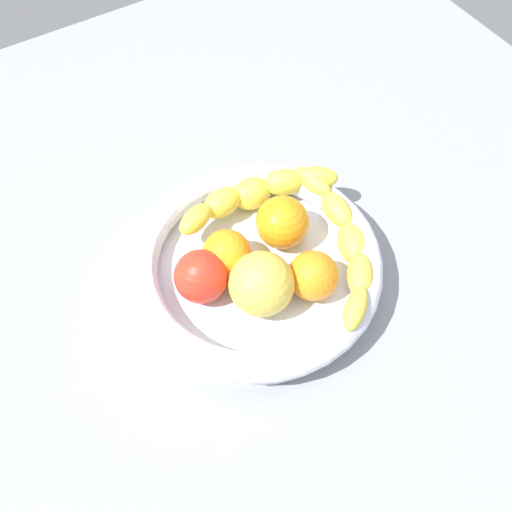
{
  "coord_description": "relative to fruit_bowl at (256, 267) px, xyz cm",
  "views": [
    {
      "loc": [
        19.05,
        31.0,
        64.14
      ],
      "look_at": [
        0.0,
        0.0,
        8.26
      ],
      "focal_mm": 40.35,
      "sensor_mm": 36.0,
      "label": 1
    }
  ],
  "objects": [
    {
      "name": "orange_mid_right",
      "position": [
        -5.14,
        -2.32,
        2.62
      ],
      "size": [
        6.5,
        6.5,
        6.5
      ],
      "primitive_type": "sphere",
      "color": "orange",
      "rests_on": "fruit_bowl"
    },
    {
      "name": "orange_front",
      "position": [
        -4.18,
        5.61,
        2.27
      ],
      "size": [
        5.81,
        5.81,
        5.81
      ],
      "primitive_type": "sphere",
      "color": "orange",
      "rests_on": "fruit_bowl"
    },
    {
      "name": "orange_mid_left",
      "position": [
        2.71,
        -2.08,
        2.26
      ],
      "size": [
        5.79,
        5.79,
        5.79
      ],
      "primitive_type": "sphere",
      "color": "orange",
      "rests_on": "fruit_bowl"
    },
    {
      "name": "banana_draped_left",
      "position": [
        -10.28,
        3.63,
        1.95
      ],
      "size": [
        11.5,
        23.15,
        4.6
      ],
      "color": "yellow",
      "rests_on": "fruit_bowl"
    },
    {
      "name": "kitchen_counter",
      "position": [
        0.0,
        0.0,
        -4.39
      ],
      "size": [
        120.0,
        120.0,
        3.0
      ],
      "primitive_type": "cube",
      "color": "gray",
      "rests_on": "ground"
    },
    {
      "name": "tomato_red",
      "position": [
        6.79,
        -0.85,
        2.48
      ],
      "size": [
        6.24,
        6.24,
        6.24
      ],
      "primitive_type": "sphere",
      "color": "red",
      "rests_on": "fruit_bowl"
    },
    {
      "name": "fruit_bowl",
      "position": [
        0.0,
        0.0,
        0.0
      ],
      "size": [
        29.87,
        29.87,
        5.56
      ],
      "color": "silver",
      "rests_on": "kitchen_counter"
    },
    {
      "name": "apple_yellow",
      "position": [
        1.67,
        3.89,
        3.09
      ],
      "size": [
        7.44,
        7.44,
        7.44
      ],
      "primitive_type": "sphere",
      "color": "#E3C548",
      "rests_on": "fruit_bowl"
    },
    {
      "name": "banana_draped_right",
      "position": [
        -4.68,
        -8.13,
        2.18
      ],
      "size": [
        21.95,
        8.25,
        4.98
      ],
      "color": "yellow",
      "rests_on": "fruit_bowl"
    }
  ]
}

